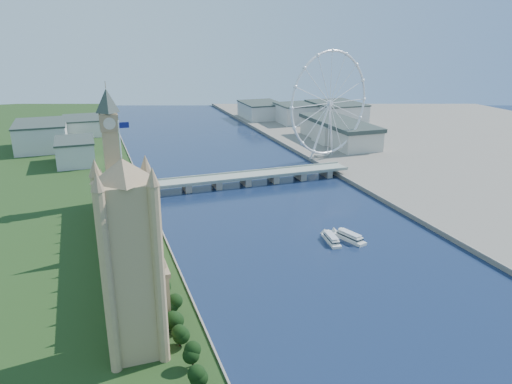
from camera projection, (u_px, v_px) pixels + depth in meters
name	position (u px, v px, depth m)	size (l,w,h in m)	color
ground	(444.00, 366.00, 234.84)	(2000.00, 2000.00, 0.00)	navy
tree_row	(188.00, 346.00, 234.02)	(8.69, 152.69, 21.00)	black
victoria_tower	(130.00, 254.00, 224.36)	(28.16, 28.16, 112.00)	tan
parliament_range	(127.00, 231.00, 340.89)	(24.00, 200.00, 70.00)	tan
big_ben	(110.00, 132.00, 422.28)	(20.02, 20.02, 110.00)	tan
westminster_bridge	(245.00, 178.00, 501.18)	(220.00, 22.00, 9.50)	gray
london_eye	(330.00, 104.00, 568.84)	(113.60, 39.12, 124.30)	silver
county_hall	(338.00, 144.00, 674.58)	(54.00, 144.00, 35.00)	beige
city_skyline	(216.00, 121.00, 742.95)	(505.00, 280.00, 32.00)	beige
tour_boat_near	(331.00, 242.00, 368.82)	(7.17, 28.16, 6.21)	silver
tour_boat_far	(349.00, 240.00, 372.07)	(7.82, 30.58, 6.76)	silver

